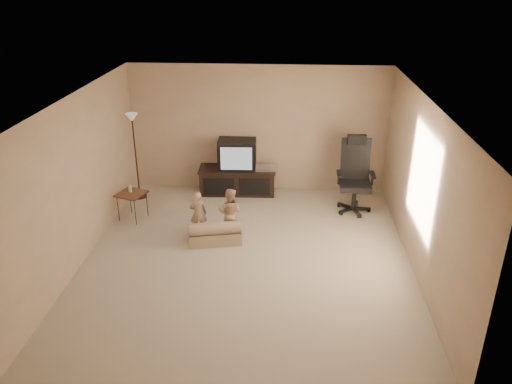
# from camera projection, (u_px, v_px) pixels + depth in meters

# --- Properties ---
(floor) EXTENTS (5.50, 5.50, 0.00)m
(floor) POSITION_uv_depth(u_px,v_px,m) (247.00, 258.00, 7.75)
(floor) COLOR #B2A88D
(floor) RESTS_ON ground
(room_shell) EXTENTS (5.50, 5.50, 5.50)m
(room_shell) POSITION_uv_depth(u_px,v_px,m) (246.00, 167.00, 7.13)
(room_shell) COLOR white
(room_shell) RESTS_ON floor
(tv_stand) EXTENTS (1.55, 0.61, 1.10)m
(tv_stand) POSITION_uv_depth(u_px,v_px,m) (238.00, 171.00, 9.86)
(tv_stand) COLOR black
(tv_stand) RESTS_ON floor
(office_chair) EXTENTS (0.68, 0.69, 1.39)m
(office_chair) POSITION_uv_depth(u_px,v_px,m) (354.00, 185.00, 9.13)
(office_chair) COLOR black
(office_chair) RESTS_ON floor
(side_table) EXTENTS (0.57, 0.57, 0.68)m
(side_table) POSITION_uv_depth(u_px,v_px,m) (131.00, 194.00, 8.80)
(side_table) COLOR brown
(side_table) RESTS_ON floor
(floor_lamp) EXTENTS (0.26, 0.26, 1.69)m
(floor_lamp) POSITION_uv_depth(u_px,v_px,m) (134.00, 137.00, 9.33)
(floor_lamp) COLOR black
(floor_lamp) RESTS_ON floor
(child_sofa) EXTENTS (0.93, 0.65, 0.42)m
(child_sofa) POSITION_uv_depth(u_px,v_px,m) (215.00, 233.00, 8.15)
(child_sofa) COLOR tan
(child_sofa) RESTS_ON floor
(toddler_left) EXTENTS (0.32, 0.25, 0.78)m
(toddler_left) POSITION_uv_depth(u_px,v_px,m) (198.00, 213.00, 8.31)
(toddler_left) COLOR tan
(toddler_left) RESTS_ON floor
(toddler_right) EXTENTS (0.46, 0.32, 0.86)m
(toddler_right) POSITION_uv_depth(u_px,v_px,m) (230.00, 213.00, 8.24)
(toddler_right) COLOR tan
(toddler_right) RESTS_ON floor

